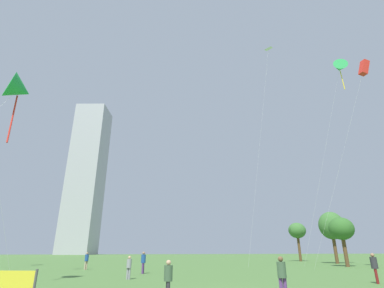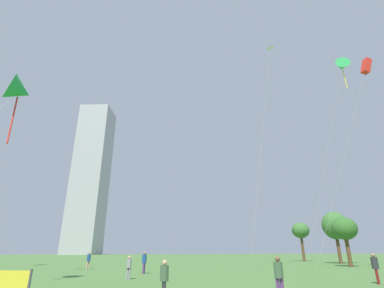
% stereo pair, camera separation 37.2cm
% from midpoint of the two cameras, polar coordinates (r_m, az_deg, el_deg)
% --- Properties ---
extents(person_standing_0, '(0.35, 0.35, 1.58)m').
position_cam_midpoint_polar(person_standing_0, '(13.09, -4.64, -24.88)').
color(person_standing_0, '#2D2D33').
rests_on(person_standing_0, ground).
extents(person_standing_1, '(0.40, 0.40, 1.78)m').
position_cam_midpoint_polar(person_standing_1, '(22.76, 33.03, -19.65)').
color(person_standing_1, maroon).
rests_on(person_standing_1, ground).
extents(person_standing_2, '(0.41, 0.41, 1.82)m').
position_cam_midpoint_polar(person_standing_2, '(28.06, -9.07, -21.95)').
color(person_standing_2, '#593372').
rests_on(person_standing_2, ground).
extents(person_standing_3, '(0.39, 0.39, 1.74)m').
position_cam_midpoint_polar(person_standing_3, '(35.37, -19.55, -20.80)').
color(person_standing_3, tan).
rests_on(person_standing_3, ground).
extents(person_standing_4, '(0.38, 0.38, 1.71)m').
position_cam_midpoint_polar(person_standing_4, '(14.25, 17.64, -23.40)').
color(person_standing_4, '#593372').
rests_on(person_standing_4, ground).
extents(person_standing_5, '(0.35, 0.35, 1.56)m').
position_cam_midpoint_polar(person_standing_5, '(22.96, -11.92, -22.57)').
color(person_standing_5, gray).
rests_on(person_standing_5, ground).
extents(kite_flying_0, '(6.07, 1.52, 32.84)m').
position_cam_midpoint_polar(kite_flying_0, '(49.80, 15.40, 17.27)').
color(kite_flying_0, silver).
rests_on(kite_flying_0, ground).
extents(kite_flying_1, '(4.54, 6.69, 13.18)m').
position_cam_midpoint_polar(kite_flying_1, '(22.91, -30.70, 9.09)').
color(kite_flying_1, silver).
rests_on(kite_flying_1, ground).
extents(kite_flying_2, '(6.78, 6.76, 23.41)m').
position_cam_midpoint_polar(kite_flying_2, '(40.82, 31.53, 13.01)').
color(kite_flying_2, silver).
rests_on(kite_flying_2, ground).
extents(kite_flying_5, '(6.87, 7.51, 27.51)m').
position_cam_midpoint_polar(kite_flying_5, '(47.20, 27.86, 13.55)').
color(kite_flying_5, silver).
rests_on(kite_flying_5, ground).
extents(park_tree_0, '(3.86, 3.86, 7.78)m').
position_cam_midpoint_polar(park_tree_0, '(52.53, 26.69, -14.30)').
color(park_tree_0, brown).
rests_on(park_tree_0, ground).
extents(park_tree_1, '(3.10, 3.10, 5.99)m').
position_cam_midpoint_polar(park_tree_1, '(43.27, 28.25, -14.66)').
color(park_tree_1, brown).
rests_on(park_tree_1, ground).
extents(park_tree_2, '(3.22, 3.22, 6.91)m').
position_cam_midpoint_polar(park_tree_2, '(60.78, 20.93, -15.83)').
color(park_tree_2, brown).
rests_on(park_tree_2, ground).
extents(distant_highrise_0, '(17.49, 18.12, 73.01)m').
position_cam_midpoint_polar(distant_highrise_0, '(153.07, -19.39, -6.11)').
color(distant_highrise_0, '#A8A8AD').
rests_on(distant_highrise_0, ground).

